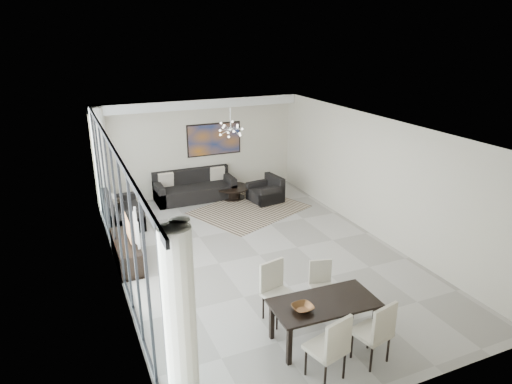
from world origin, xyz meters
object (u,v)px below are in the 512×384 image
tv_console (126,252)px  dining_table (324,307)px  sofa_main (195,190)px  television (132,228)px  coffee_table (233,192)px

tv_console → dining_table: bearing=-57.5°
sofa_main → television: (-2.31, -3.27, 0.52)m
coffee_table → television: size_ratio=1.02×
coffee_table → tv_console: (-3.53, -2.85, 0.06)m
sofa_main → dining_table: 7.18m
coffee_table → tv_console: bearing=-141.1°
tv_console → television: television is taller
coffee_table → tv_console: size_ratio=0.61×
sofa_main → dining_table: bearing=-89.8°
tv_console → television: 0.57m
coffee_table → sofa_main: bearing=159.2°
coffee_table → tv_console: 4.54m
coffee_table → sofa_main: size_ratio=0.44×
tv_console → dining_table: size_ratio=0.96×
sofa_main → tv_console: sofa_main is taller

